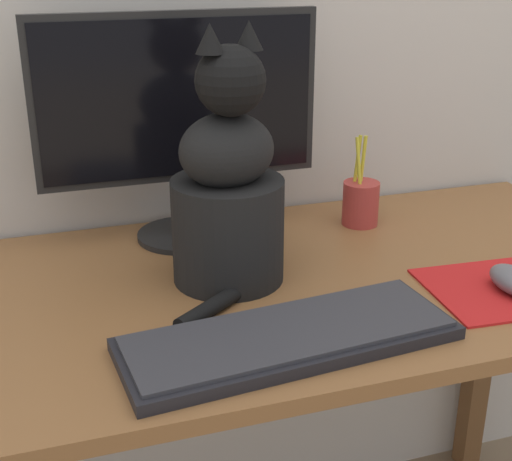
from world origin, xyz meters
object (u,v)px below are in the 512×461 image
(monitor, at_px, (178,115))
(cat, at_px, (228,191))
(keyboard, at_px, (289,337))
(pen_cup, at_px, (361,202))

(monitor, xyz_separation_m, cat, (0.03, -0.19, -0.08))
(monitor, bearing_deg, keyboard, -82.43)
(monitor, height_order, keyboard, monitor)
(monitor, xyz_separation_m, pen_cup, (0.34, -0.04, -0.19))
(monitor, xyz_separation_m, keyboard, (0.06, -0.42, -0.22))
(cat, distance_m, pen_cup, 0.36)
(keyboard, height_order, pen_cup, pen_cup)
(monitor, relative_size, keyboard, 1.05)
(cat, xyz_separation_m, pen_cup, (0.31, 0.16, -0.11))
(pen_cup, bearing_deg, monitor, 173.80)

